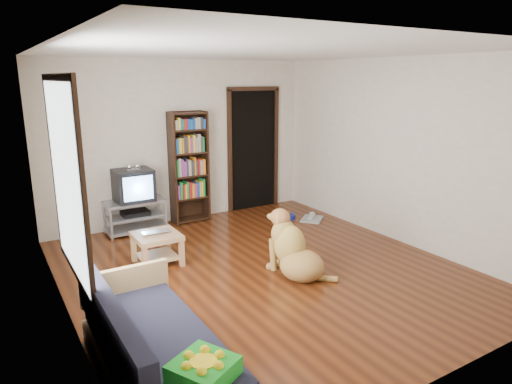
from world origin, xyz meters
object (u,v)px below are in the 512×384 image
laptop (157,234)px  crt_tv (133,185)px  dog_bowl (289,217)px  grey_rag (312,219)px  sofa (153,354)px  green_cushion (204,370)px  tv_stand (135,215)px  coffee_table (157,243)px  bookshelf (189,161)px  dog (293,251)px

laptop → crt_tv: crt_tv is taller
dog_bowl → laptop: bearing=-164.4°
grey_rag → sofa: bearing=-143.8°
green_cushion → dog_bowl: green_cushion is taller
dog_bowl → tv_stand: (-2.39, 0.69, 0.23)m
dog_bowl → crt_tv: 2.60m
sofa → coffee_table: 2.41m
laptop → dog_bowl: (2.54, 0.71, -0.37)m
green_cushion → coffee_table: 3.02m
tv_stand → bookshelf: (0.95, 0.09, 0.73)m
laptop → crt_tv: (0.14, 1.42, 0.33)m
green_cushion → bookshelf: bookshelf is taller
crt_tv → dog: (1.14, -2.56, -0.45)m
dog → crt_tv: bearing=114.1°
tv_stand → crt_tv: crt_tv is taller
laptop → dog: dog is taller
sofa → coffee_table: (0.83, 2.26, 0.02)m
laptop → tv_stand: 1.42m
grey_rag → sofa: size_ratio=0.22×
crt_tv → dog: bearing=-65.9°
crt_tv → green_cushion: bearing=-101.1°
bookshelf → dog: size_ratio=1.95×
green_cushion → dog: (1.99, 1.76, -0.18)m
crt_tv → bookshelf: bookshelf is taller
green_cushion → dog_bowl: size_ratio=1.68×
green_cushion → tv_stand: size_ratio=0.41×
dog → sofa: bearing=-152.8°
dog_bowl → sofa: bearing=-138.9°
coffee_table → tv_stand: bearing=84.1°
grey_rag → crt_tv: size_ratio=0.69×
green_cushion → dog: dog is taller
laptop → grey_rag: bearing=13.4°
green_cushion → laptop: (0.71, 2.90, -0.07)m
dog → grey_rag: bearing=45.9°
green_cushion → dog_bowl: (3.24, 3.61, -0.44)m
grey_rag → tv_stand: bearing=160.7°
dog_bowl → crt_tv: crt_tv is taller
laptop → bookshelf: size_ratio=0.19×
crt_tv → coffee_table: crt_tv is taller
sofa → coffee_table: bearing=69.8°
sofa → laptop: bearing=69.5°
grey_rag → crt_tv: bearing=160.3°
grey_rag → dog: bearing=-134.1°
laptop → coffee_table: laptop is taller
laptop → coffee_table: (-0.00, 0.03, -0.13)m
bookshelf → tv_stand: bearing=-174.4°
dog_bowl → sofa: (-3.37, -2.94, 0.22)m
bookshelf → sofa: size_ratio=1.00×
laptop → bookshelf: bearing=58.1°
tv_stand → dog: bearing=-65.8°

